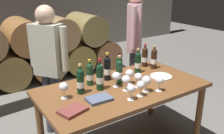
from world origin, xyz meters
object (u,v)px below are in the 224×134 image
Objects in this scene: taster_seated_left at (49,61)px; serving_plate at (161,76)px; wine_bottle_0 at (100,77)px; wine_glass_5 at (141,86)px; sommelier_presenting at (135,37)px; wine_glass_2 at (131,89)px; wine_bottle_5 at (154,58)px; dining_table at (123,94)px; tasting_notebook at (73,110)px; wine_bottle_8 at (107,68)px; wine_glass_4 at (116,77)px; wine_bottle_1 at (138,62)px; wine_glass_8 at (138,77)px; wine_glass_0 at (129,74)px; wine_glass_6 at (160,81)px; wine_glass_3 at (64,87)px; wine_glass_7 at (126,80)px; wine_bottle_2 at (90,74)px; wine_bottle_7 at (145,57)px; leather_ledger at (99,99)px; wine_bottle_6 at (119,71)px; wine_bottle_4 at (119,68)px; wine_glass_1 at (146,81)px; wine_bottle_3 at (81,81)px.

serving_plate is at bearing -36.53° from taster_seated_left.
wine_bottle_0 is 0.71m from taster_seated_left.
wine_glass_5 is 0.09× the size of sommelier_presenting.
wine_bottle_5 is at bearing 34.50° from wine_glass_2.
tasting_notebook reaches higher than dining_table.
wine_glass_2 is at bearing -71.63° from wine_bottle_0.
wine_bottle_8 is 1.92× the size of wine_glass_4.
wine_glass_8 is at bearing -128.58° from wine_bottle_1.
wine_glass_0 is at bearing 173.29° from serving_plate.
wine_glass_6 is at bearing -22.30° from tasting_notebook.
wine_glass_3 is 0.60m from wine_glass_7.
wine_bottle_2 is 0.86m from wine_bottle_7.
wine_bottle_0 reaches higher than dining_table.
wine_bottle_7 reaches higher than wine_glass_3.
wine_bottle_2 is at bearing 99.60° from wine_bottle_0.
leather_ledger is at bearing -173.33° from serving_plate.
wine_glass_4 is 0.58m from serving_plate.
wine_bottle_1 is 1.84× the size of wine_glass_7.
wine_glass_7 reaches higher than wine_glass_8.
wine_bottle_6 is at bearing 31.78° from leather_ledger.
wine_glass_0 is 0.12m from wine_glass_8.
wine_bottle_4 is 0.30m from wine_glass_8.
wine_glass_8 is 0.70× the size of leather_ledger.
leather_ledger is (0.25, -0.21, -0.10)m from wine_glass_3.
wine_bottle_4 is 1.95× the size of wine_glass_2.
wine_bottle_1 is 1.22× the size of serving_plate.
wine_glass_4 is at bearing 156.42° from dining_table.
wine_bottle_5 is 1.24m from wine_glass_3.
wine_glass_7 is 0.56m from serving_plate.
wine_glass_1 is at bearing -153.50° from serving_plate.
wine_bottle_7 is 1.15m from taster_seated_left.
wine_bottle_6 reaches higher than wine_glass_4.
wine_bottle_0 is at bearing -138.80° from wine_bottle_8.
tasting_notebook is at bearing -145.02° from wine_bottle_8.
wine_glass_5 is 0.20m from wine_glass_8.
leather_ledger is at bearing 159.16° from wine_glass_5.
wine_glass_1 reaches higher than wine_glass_8.
wine_bottle_3 is 1.35× the size of leather_ledger.
wine_glass_2 is at bearing -36.19° from wine_glass_3.
wine_bottle_7 is 1.19× the size of serving_plate.
wine_glass_1 is 0.10× the size of sommelier_presenting.
wine_glass_3 is 0.72× the size of tasting_notebook.
wine_bottle_6 is 0.45m from leather_ledger.
wine_bottle_7 is 0.77m from wine_glass_7.
wine_glass_5 is 0.66m from tasting_notebook.
wine_bottle_2 is 0.41m from wine_glass_0.
wine_glass_4 reaches higher than wine_glass_8.
wine_glass_6 is (0.23, -0.02, 0.00)m from wine_glass_5.
taster_seated_left reaches higher than wine_glass_4.
wine_bottle_0 reaches higher than leather_ledger.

